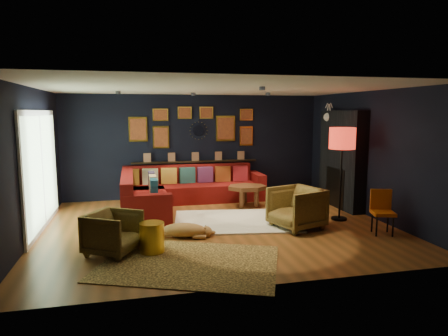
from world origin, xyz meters
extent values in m
plane|color=brown|center=(0.00, 0.00, 0.00)|extent=(6.50, 6.50, 0.00)
plane|color=black|center=(0.00, 2.75, 1.30)|extent=(6.50, 0.00, 6.50)
plane|color=black|center=(0.00, -2.75, 1.30)|extent=(6.50, 0.00, 6.50)
plane|color=black|center=(-3.25, 0.00, 1.30)|extent=(0.00, 5.50, 5.50)
plane|color=black|center=(3.25, 0.00, 1.30)|extent=(0.00, 5.50, 5.50)
plane|color=beige|center=(0.00, 0.00, 2.60)|extent=(6.50, 6.50, 0.00)
cube|color=maroon|center=(-0.20, 2.25, 0.21)|extent=(3.20, 0.95, 0.42)
cube|color=maroon|center=(-0.20, 2.60, 0.63)|extent=(3.20, 0.24, 0.46)
cube|color=maroon|center=(1.50, 2.25, 0.32)|extent=(0.22, 0.95, 0.64)
cube|color=maroon|center=(-1.32, 1.15, 0.21)|extent=(0.95, 2.20, 0.42)
cube|color=maroon|center=(-1.68, 1.15, 0.63)|extent=(0.24, 2.20, 0.46)
cube|color=maroon|center=(-1.32, 0.15, 0.32)|extent=(0.95, 0.22, 0.64)
cube|color=#AE7325|center=(-1.60, 2.40, 0.62)|extent=(0.38, 0.14, 0.38)
cube|color=beige|center=(-1.15, 2.40, 0.62)|extent=(0.38, 0.14, 0.38)
cube|color=gold|center=(-0.70, 2.40, 0.62)|extent=(0.38, 0.14, 0.38)
cube|color=#27575B|center=(-0.25, 2.40, 0.62)|extent=(0.38, 0.14, 0.38)
cube|color=#602958|center=(0.20, 2.40, 0.62)|extent=(0.38, 0.14, 0.38)
cube|color=brown|center=(0.65, 2.40, 0.62)|extent=(0.38, 0.14, 0.38)
cube|color=maroon|center=(1.10, 2.40, 0.62)|extent=(0.38, 0.14, 0.38)
cube|color=#312B47|center=(-1.15, 1.85, 0.62)|extent=(0.14, 0.38, 0.38)
cube|color=tan|center=(-1.15, 1.35, 0.62)|extent=(0.14, 0.38, 0.38)
cube|color=navy|center=(-1.15, 0.85, 0.62)|extent=(0.14, 0.38, 0.38)
cube|color=black|center=(0.00, 2.68, 0.92)|extent=(3.20, 0.12, 0.04)
cube|color=yellow|center=(-1.40, 2.72, 1.75)|extent=(0.45, 0.03, 0.60)
cube|color=#A85426|center=(-1.40, 2.70, 1.75)|extent=(0.38, 0.01, 0.51)
cube|color=yellow|center=(-0.85, 2.72, 1.55)|extent=(0.40, 0.03, 0.55)
cube|color=#A85426|center=(-0.85, 2.70, 1.55)|extent=(0.34, 0.01, 0.47)
cube|color=yellow|center=(-0.85, 2.72, 2.10)|extent=(0.38, 0.03, 0.30)
cube|color=#A85426|center=(-0.85, 2.70, 2.10)|extent=(0.32, 0.01, 0.25)
cube|color=yellow|center=(0.80, 2.72, 1.75)|extent=(0.50, 0.03, 0.65)
cube|color=#A85426|center=(0.80, 2.70, 1.75)|extent=(0.42, 0.01, 0.55)
cube|color=yellow|center=(1.35, 2.72, 1.55)|extent=(0.35, 0.03, 0.50)
cube|color=#A85426|center=(1.35, 2.70, 1.55)|extent=(0.30, 0.01, 0.42)
cube|color=yellow|center=(1.35, 2.72, 2.10)|extent=(0.35, 0.03, 0.30)
cube|color=#A85426|center=(1.35, 2.70, 2.10)|extent=(0.30, 0.01, 0.25)
cube|color=yellow|center=(-0.25, 2.72, 2.15)|extent=(0.35, 0.03, 0.30)
cube|color=#A85426|center=(-0.25, 2.70, 2.15)|extent=(0.30, 0.01, 0.25)
cube|color=yellow|center=(0.30, 2.72, 2.15)|extent=(0.35, 0.03, 0.30)
cube|color=#A85426|center=(0.30, 2.70, 2.15)|extent=(0.30, 0.01, 0.25)
cylinder|color=silver|center=(0.10, 2.72, 1.70)|extent=(0.28, 0.03, 0.28)
cone|color=yellow|center=(0.32, 2.72, 1.70)|extent=(0.03, 0.16, 0.03)
cone|color=yellow|center=(0.30, 2.72, 1.78)|extent=(0.04, 0.16, 0.04)
cone|color=yellow|center=(0.26, 2.72, 1.86)|extent=(0.04, 0.16, 0.04)
cone|color=yellow|center=(0.18, 2.72, 1.90)|extent=(0.04, 0.16, 0.04)
cone|color=yellow|center=(0.10, 2.72, 1.92)|extent=(0.03, 0.16, 0.03)
cone|color=yellow|center=(0.02, 2.72, 1.90)|extent=(0.04, 0.16, 0.04)
cone|color=yellow|center=(-0.06, 2.72, 1.86)|extent=(0.04, 0.16, 0.04)
cone|color=yellow|center=(-0.10, 2.72, 1.78)|extent=(0.04, 0.16, 0.04)
cone|color=yellow|center=(-0.12, 2.72, 1.70)|extent=(0.03, 0.16, 0.03)
cone|color=yellow|center=(-0.10, 2.72, 1.62)|extent=(0.04, 0.16, 0.04)
cone|color=yellow|center=(-0.06, 2.72, 1.54)|extent=(0.04, 0.16, 0.04)
cone|color=yellow|center=(0.02, 2.72, 1.50)|extent=(0.04, 0.16, 0.04)
cone|color=yellow|center=(0.10, 2.72, 1.48)|extent=(0.03, 0.16, 0.03)
cone|color=yellow|center=(0.18, 2.72, 1.50)|extent=(0.04, 0.16, 0.04)
cone|color=yellow|center=(0.26, 2.72, 1.54)|extent=(0.04, 0.16, 0.04)
cone|color=yellow|center=(0.30, 2.72, 1.62)|extent=(0.04, 0.16, 0.04)
cube|color=black|center=(3.10, 0.90, 1.10)|extent=(0.30, 1.60, 2.20)
cube|color=black|center=(3.04, 0.90, 0.45)|extent=(0.20, 0.80, 0.90)
cone|color=white|center=(3.19, 1.40, 2.05)|extent=(0.35, 0.28, 0.28)
sphere|color=white|center=(2.97, 1.40, 2.05)|extent=(0.20, 0.20, 0.20)
cylinder|color=white|center=(2.99, 1.34, 2.22)|extent=(0.02, 0.10, 0.28)
cylinder|color=white|center=(2.99, 1.46, 2.22)|extent=(0.02, 0.10, 0.28)
cube|color=white|center=(-3.22, 0.60, 1.10)|extent=(0.04, 2.80, 2.20)
cube|color=#B0D6A4|center=(-3.20, 0.60, 1.10)|extent=(0.01, 2.60, 2.00)
cube|color=white|center=(-3.19, 0.60, 1.10)|extent=(0.02, 0.06, 2.00)
cylinder|color=black|center=(-1.80, 1.20, 2.56)|extent=(0.10, 0.10, 0.06)
cylinder|color=black|center=(-0.20, 1.60, 2.56)|extent=(0.10, 0.10, 0.06)
cylinder|color=black|center=(1.40, 1.20, 2.56)|extent=(0.10, 0.10, 0.06)
cylinder|color=black|center=(0.60, -0.80, 2.56)|extent=(0.10, 0.10, 0.06)
cube|color=white|center=(0.41, 0.18, 0.02)|extent=(2.63, 2.08, 0.03)
cube|color=gold|center=(-0.80, -1.80, 0.01)|extent=(2.98, 2.59, 0.01)
cylinder|color=brown|center=(0.83, 1.23, 0.22)|extent=(0.11, 0.11, 0.37)
cylinder|color=brown|center=(1.17, 1.23, 0.22)|extent=(0.11, 0.11, 0.37)
cylinder|color=brown|center=(1.00, 1.63, 0.22)|extent=(0.11, 0.11, 0.37)
cylinder|color=maroon|center=(-0.99, 1.43, 0.18)|extent=(0.47, 0.47, 0.30)
imported|color=#AA8737|center=(-1.88, -1.14, 0.36)|extent=(0.93, 0.95, 0.73)
imported|color=#AA8737|center=(1.40, -0.50, 0.43)|extent=(1.00, 1.04, 0.86)
cylinder|color=yellow|center=(-1.30, -1.22, 0.24)|extent=(0.38, 0.38, 0.48)
cylinder|color=black|center=(2.58, -1.29, 0.19)|extent=(0.03, 0.03, 0.39)
cylinder|color=black|center=(2.84, -1.37, 0.19)|extent=(0.03, 0.03, 0.39)
cylinder|color=black|center=(2.66, -1.03, 0.19)|extent=(0.03, 0.03, 0.39)
cylinder|color=black|center=(2.92, -1.11, 0.19)|extent=(0.03, 0.03, 0.39)
cube|color=#D65E13|center=(2.75, -1.20, 0.39)|extent=(0.46, 0.46, 0.06)
cube|color=#D65E13|center=(2.80, -1.05, 0.60)|extent=(0.37, 0.16, 0.37)
cylinder|color=black|center=(2.50, -0.13, 0.02)|extent=(0.31, 0.31, 0.04)
cylinder|color=black|center=(2.50, -0.13, 0.79)|extent=(0.04, 0.04, 1.50)
cylinder|color=red|center=(2.50, -0.13, 1.65)|extent=(0.51, 0.51, 0.42)
camera|label=1|loc=(-1.56, -7.28, 2.17)|focal=32.00mm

